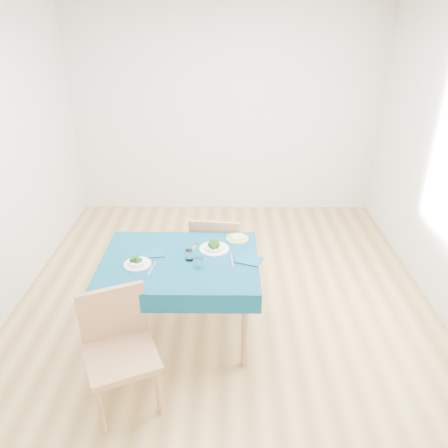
{
  "coord_description": "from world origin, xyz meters",
  "views": [
    {
      "loc": [
        0.03,
        -3.46,
        2.58
      ],
      "look_at": [
        0.0,
        0.0,
        0.85
      ],
      "focal_mm": 35.0,
      "sensor_mm": 36.0,
      "label": 1
    }
  ],
  "objects_px": {
    "table": "(182,298)",
    "chair_near": "(119,338)",
    "bowl_near": "(137,261)",
    "side_plate": "(237,238)",
    "bowl_far": "(214,245)",
    "chair_far": "(217,237)"
  },
  "relations": [
    {
      "from": "side_plate",
      "to": "bowl_far",
      "type": "bearing_deg",
      "value": -136.44
    },
    {
      "from": "side_plate",
      "to": "table",
      "type": "bearing_deg",
      "value": -142.98
    },
    {
      "from": "bowl_near",
      "to": "side_plate",
      "type": "relative_size",
      "value": 1.1
    },
    {
      "from": "chair_far",
      "to": "bowl_near",
      "type": "xyz_separation_m",
      "value": [
        -0.61,
        -0.8,
        0.22
      ]
    },
    {
      "from": "bowl_near",
      "to": "side_plate",
      "type": "distance_m",
      "value": 0.9
    },
    {
      "from": "chair_far",
      "to": "bowl_near",
      "type": "relative_size",
      "value": 5.33
    },
    {
      "from": "table",
      "to": "side_plate",
      "type": "relative_size",
      "value": 6.38
    },
    {
      "from": "chair_far",
      "to": "bowl_far",
      "type": "bearing_deg",
      "value": 94.76
    },
    {
      "from": "table",
      "to": "bowl_near",
      "type": "xyz_separation_m",
      "value": [
        -0.32,
        -0.08,
        0.41
      ]
    },
    {
      "from": "chair_far",
      "to": "bowl_far",
      "type": "distance_m",
      "value": 0.59
    },
    {
      "from": "table",
      "to": "bowl_near",
      "type": "relative_size",
      "value": 5.8
    },
    {
      "from": "bowl_far",
      "to": "chair_near",
      "type": "bearing_deg",
      "value": -124.26
    },
    {
      "from": "table",
      "to": "chair_near",
      "type": "bearing_deg",
      "value": -114.89
    },
    {
      "from": "chair_far",
      "to": "bowl_far",
      "type": "height_order",
      "value": "chair_far"
    },
    {
      "from": "table",
      "to": "side_plate",
      "type": "height_order",
      "value": "side_plate"
    },
    {
      "from": "chair_near",
      "to": "side_plate",
      "type": "xyz_separation_m",
      "value": [
        0.81,
        1.09,
        0.18
      ]
    },
    {
      "from": "table",
      "to": "bowl_near",
      "type": "distance_m",
      "value": 0.53
    },
    {
      "from": "bowl_near",
      "to": "side_plate",
      "type": "bearing_deg",
      "value": 28.78
    },
    {
      "from": "table",
      "to": "chair_near",
      "type": "xyz_separation_m",
      "value": [
        -0.34,
        -0.73,
        0.21
      ]
    },
    {
      "from": "bowl_near",
      "to": "bowl_far",
      "type": "bearing_deg",
      "value": 22.66
    },
    {
      "from": "bowl_near",
      "to": "bowl_far",
      "type": "height_order",
      "value": "bowl_far"
    },
    {
      "from": "table",
      "to": "side_plate",
      "type": "xyz_separation_m",
      "value": [
        0.47,
        0.35,
        0.38
      ]
    }
  ]
}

